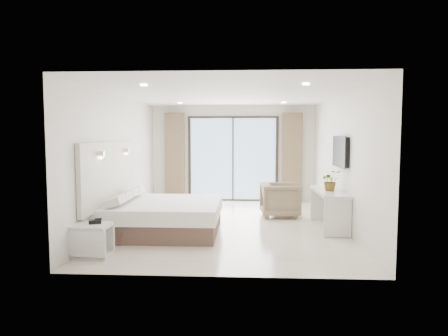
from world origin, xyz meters
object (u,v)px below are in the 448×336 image
Objects in this scene: nightstand at (92,240)px; console_desk at (329,200)px; armchair at (280,198)px; bed at (163,216)px.

console_desk is (4.06, 2.11, 0.31)m from nightstand.
armchair is at bearing 48.04° from nightstand.
console_desk is 1.92× the size of armchair.
nightstand is at bearing -116.17° from bed.
bed is 3.32m from console_desk.
console_desk is 1.42m from armchair.
bed is 3.73× the size of nightstand.
bed is at bearing -171.16° from console_desk.
nightstand is (-0.78, -1.60, -0.06)m from bed.
console_desk is at bearing 30.19° from nightstand.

